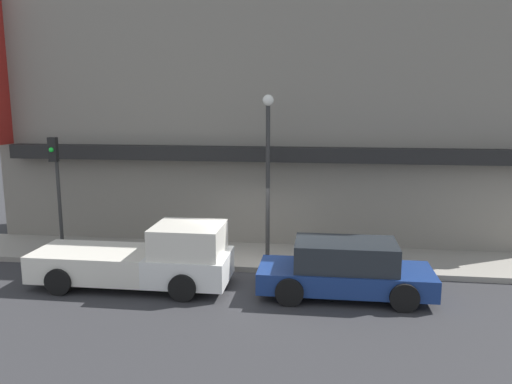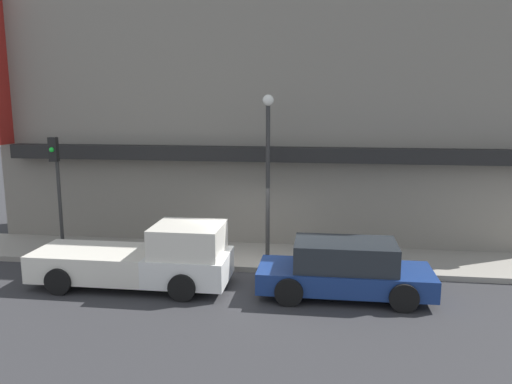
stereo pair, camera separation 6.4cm
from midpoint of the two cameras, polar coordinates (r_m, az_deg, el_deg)
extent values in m
plane|color=#2D2D30|center=(15.84, -0.91, -9.18)|extent=(80.00, 80.00, 0.00)
cube|color=gray|center=(17.09, -0.23, -7.40)|extent=(36.00, 2.72, 0.18)
cube|color=gray|center=(19.13, 0.95, 9.33)|extent=(19.80, 3.00, 9.92)
cube|color=black|center=(17.43, 0.24, 4.36)|extent=(18.22, 0.60, 0.50)
cube|color=white|center=(14.51, -7.53, -8.47)|extent=(2.27, 1.91, 0.78)
cube|color=silver|center=(14.27, -7.60, -5.39)|extent=(1.93, 1.76, 0.84)
cube|color=silver|center=(15.48, -17.83, -7.69)|extent=(3.41, 1.91, 0.78)
cylinder|color=black|center=(15.45, -6.37, -8.28)|extent=(0.75, 0.22, 0.75)
cylinder|color=black|center=(13.72, -8.32, -10.76)|extent=(0.75, 0.22, 0.75)
cylinder|color=black|center=(16.63, -18.34, -7.39)|extent=(0.75, 0.22, 0.75)
cylinder|color=black|center=(15.04, -21.53, -9.48)|extent=(0.75, 0.22, 0.75)
cube|color=navy|center=(14.09, 10.19, -9.63)|extent=(4.71, 1.77, 0.58)
cube|color=#23282D|center=(13.89, 10.28, -7.07)|extent=(2.73, 1.60, 0.74)
cylinder|color=black|center=(15.11, 15.64, -9.03)|extent=(0.75, 0.22, 0.75)
cylinder|color=black|center=(13.47, 16.68, -11.50)|extent=(0.75, 0.22, 0.75)
cylinder|color=black|center=(14.98, 4.37, -8.85)|extent=(0.75, 0.22, 0.75)
cylinder|color=black|center=(13.32, 3.92, -11.33)|extent=(0.75, 0.22, 0.75)
cylinder|color=red|center=(16.39, -4.31, -6.98)|extent=(0.16, 0.16, 0.49)
sphere|color=red|center=(16.30, -4.32, -5.94)|extent=(0.16, 0.16, 0.16)
cylinder|color=#2D2D2D|center=(16.26, 1.47, 1.02)|extent=(0.14, 0.14, 4.97)
sphere|color=silver|center=(16.05, 1.51, 10.44)|extent=(0.36, 0.36, 0.36)
cylinder|color=#2D2D2D|center=(18.15, -21.46, -0.36)|extent=(0.12, 0.12, 3.95)
cube|color=black|center=(17.81, -22.04, 4.54)|extent=(0.28, 0.20, 0.80)
sphere|color=green|center=(17.71, -22.23, 4.49)|extent=(0.16, 0.16, 0.16)
camera|label=1|loc=(0.03, -89.89, 0.02)|focal=35.00mm
camera|label=2|loc=(0.03, 90.11, -0.02)|focal=35.00mm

